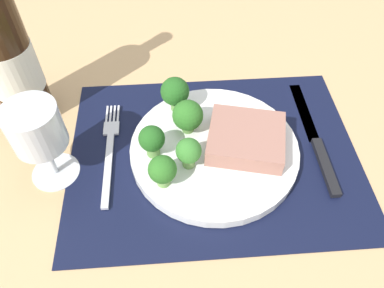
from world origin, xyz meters
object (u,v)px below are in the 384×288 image
object	(u,v)px
fork	(110,150)
wine_bottle	(8,58)
knife	(317,143)
wine_glass	(37,132)
steak	(247,141)
plate	(214,150)

from	to	relation	value
fork	wine_bottle	size ratio (longest dim) A/B	0.63
knife	wine_glass	size ratio (longest dim) A/B	1.81
wine_bottle	steak	bearing A→B (deg)	-18.57
plate	fork	size ratio (longest dim) A/B	1.28
plate	wine_bottle	xyz separation A→B (cm)	(-28.71, 10.72, 9.90)
steak	knife	world-z (taller)	steak
steak	wine_glass	world-z (taller)	wine_glass
plate	knife	size ratio (longest dim) A/B	1.07
steak	knife	xyz separation A→B (cm)	(11.19, 0.97, -2.69)
wine_glass	knife	bearing A→B (deg)	3.23
plate	wine_bottle	distance (cm)	32.20
plate	wine_glass	size ratio (longest dim) A/B	1.94
plate	wine_bottle	size ratio (longest dim) A/B	0.81
fork	wine_glass	world-z (taller)	wine_glass
knife	wine_glass	distance (cm)	39.59
plate	steak	world-z (taller)	steak
wine_glass	plate	bearing A→B (deg)	4.11
fork	knife	xyz separation A→B (cm)	(31.18, -0.89, 0.05)
fork	knife	world-z (taller)	knife
steak	wine_glass	distance (cm)	28.05
fork	wine_bottle	distance (cm)	19.24
knife	wine_glass	world-z (taller)	wine_glass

